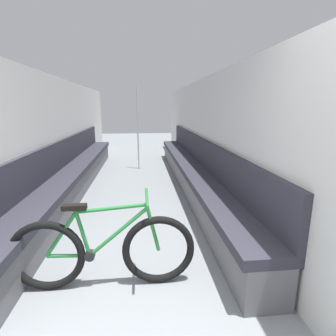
% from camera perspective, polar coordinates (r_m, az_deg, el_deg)
% --- Properties ---
extents(wall_left, '(0.10, 11.01, 2.12)m').
position_cam_1_polar(wall_left, '(5.13, -23.58, 6.25)').
color(wall_left, silver).
rests_on(wall_left, ground).
extents(wall_right, '(0.10, 11.01, 2.12)m').
position_cam_1_polar(wall_right, '(5.04, 8.55, 7.10)').
color(wall_right, silver).
rests_on(wall_right, ground).
extents(bench_seat_row_left, '(0.48, 6.74, 0.99)m').
position_cam_1_polar(bench_seat_row_left, '(5.31, -19.75, -1.29)').
color(bench_seat_row_left, '#5B5B60').
rests_on(bench_seat_row_left, ground).
extents(bench_seat_row_right, '(0.48, 6.74, 0.99)m').
position_cam_1_polar(bench_seat_row_right, '(5.25, 5.16, -0.72)').
color(bench_seat_row_right, '#5B5B60').
rests_on(bench_seat_row_right, ground).
extents(bicycle, '(1.62, 0.46, 0.84)m').
position_cam_1_polar(bicycle, '(2.49, -13.86, -17.18)').
color(bicycle, black).
rests_on(bicycle, ground).
extents(grab_pole_near, '(0.08, 0.08, 2.10)m').
position_cam_1_polar(grab_pole_near, '(6.75, -6.58, 8.37)').
color(grab_pole_near, gray).
rests_on(grab_pole_near, ground).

